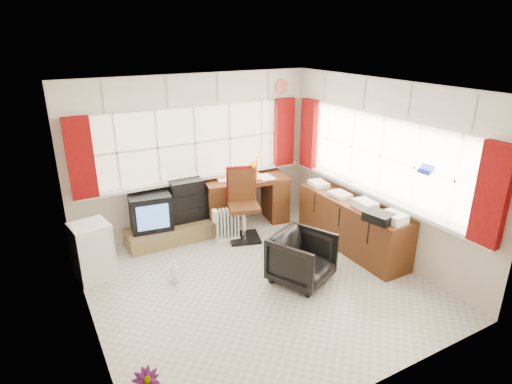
% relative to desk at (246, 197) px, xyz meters
% --- Properties ---
extents(ground, '(4.00, 4.00, 0.00)m').
position_rel_desk_xyz_m(ground, '(-0.79, -1.80, -0.44)').
color(ground, beige).
rests_on(ground, ground).
extents(room_walls, '(4.00, 4.00, 4.00)m').
position_rel_desk_xyz_m(room_walls, '(-0.79, -1.80, 1.06)').
color(room_walls, beige).
rests_on(room_walls, ground).
extents(window_back, '(3.70, 0.12, 3.60)m').
position_rel_desk_xyz_m(window_back, '(-0.79, 0.14, 0.50)').
color(window_back, '#FFEAC9').
rests_on(window_back, room_walls).
extents(window_right, '(0.12, 3.70, 3.60)m').
position_rel_desk_xyz_m(window_right, '(1.16, -1.80, 0.50)').
color(window_right, '#FFEAC9').
rests_on(window_right, room_walls).
extents(curtains, '(3.83, 3.83, 1.15)m').
position_rel_desk_xyz_m(curtains, '(0.14, -0.88, 1.01)').
color(curtains, maroon).
rests_on(curtains, room_walls).
extents(overhead_cabinets, '(3.98, 3.98, 0.48)m').
position_rel_desk_xyz_m(overhead_cabinets, '(0.19, -0.82, 1.81)').
color(overhead_cabinets, white).
rests_on(overhead_cabinets, room_walls).
extents(desk, '(1.49, 0.92, 0.83)m').
position_rel_desk_xyz_m(desk, '(0.00, 0.00, 0.00)').
color(desk, '#572F14').
rests_on(desk, ground).
extents(desk_lamp, '(0.19, 0.17, 0.44)m').
position_rel_desk_xyz_m(desk_lamp, '(0.11, -0.20, 0.67)').
color(desk_lamp, '#F5A20A').
rests_on(desk_lamp, desk).
extents(task_chair, '(0.59, 0.61, 1.13)m').
position_rel_desk_xyz_m(task_chair, '(-0.30, -0.46, 0.16)').
color(task_chair, black).
rests_on(task_chair, ground).
extents(office_chair, '(0.94, 0.95, 0.66)m').
position_rel_desk_xyz_m(office_chair, '(-0.24, -2.01, -0.11)').
color(office_chair, black).
rests_on(office_chair, ground).
extents(radiator, '(0.38, 0.21, 0.55)m').
position_rel_desk_xyz_m(radiator, '(-0.59, -0.51, -0.22)').
color(radiator, white).
rests_on(radiator, ground).
extents(credenza, '(0.50, 2.00, 0.85)m').
position_rel_desk_xyz_m(credenza, '(0.94, -1.60, -0.05)').
color(credenza, '#572F14').
rests_on(credenza, ground).
extents(file_tray, '(0.35, 0.41, 0.12)m').
position_rel_desk_xyz_m(file_tray, '(0.76, -2.30, 0.37)').
color(file_tray, black).
rests_on(file_tray, credenza).
extents(tv_bench, '(1.40, 0.50, 0.25)m').
position_rel_desk_xyz_m(tv_bench, '(-1.34, -0.08, -0.32)').
color(tv_bench, olive).
rests_on(tv_bench, ground).
extents(crt_tv, '(0.67, 0.64, 0.55)m').
position_rel_desk_xyz_m(crt_tv, '(-1.62, 0.05, 0.08)').
color(crt_tv, black).
rests_on(crt_tv, tv_bench).
extents(hifi_stack, '(0.64, 0.41, 0.66)m').
position_rel_desk_xyz_m(hifi_stack, '(-1.02, 0.09, 0.11)').
color(hifi_stack, black).
rests_on(hifi_stack, tv_bench).
extents(mini_fridge, '(0.52, 0.52, 0.77)m').
position_rel_desk_xyz_m(mini_fridge, '(-2.58, -0.59, -0.06)').
color(mini_fridge, white).
rests_on(mini_fridge, ground).
extents(spray_bottle_a, '(0.14, 0.14, 0.31)m').
position_rel_desk_xyz_m(spray_bottle_a, '(-1.70, -1.23, -0.29)').
color(spray_bottle_a, white).
rests_on(spray_bottle_a, ground).
extents(spray_bottle_b, '(0.09, 0.10, 0.18)m').
position_rel_desk_xyz_m(spray_bottle_b, '(-1.45, -0.12, -0.35)').
color(spray_bottle_b, '#7FBEB3').
rests_on(spray_bottle_b, ground).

